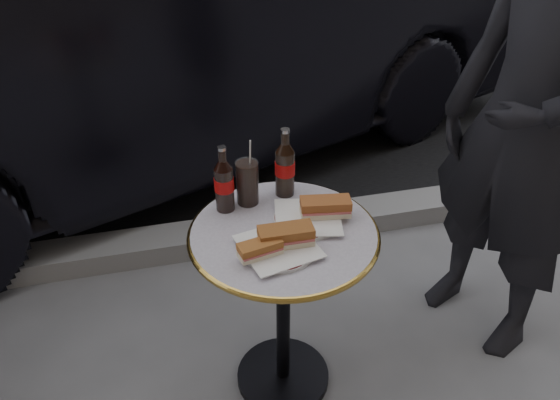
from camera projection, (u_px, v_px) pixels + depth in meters
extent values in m
plane|color=slate|center=(283.00, 378.00, 2.16)|extent=(80.00, 80.00, 0.00)
cube|color=black|center=(177.00, 23.00, 6.19)|extent=(40.00, 8.00, 0.00)
cube|color=gray|center=(242.00, 233.00, 2.86)|extent=(40.00, 0.20, 0.12)
cylinder|color=silver|center=(278.00, 248.00, 1.67)|extent=(0.24, 0.24, 0.01)
cylinder|color=silver|center=(308.00, 219.00, 1.80)|extent=(0.29, 0.29, 0.01)
cube|color=#A15C28|center=(260.00, 250.00, 1.62)|extent=(0.14, 0.09, 0.05)
cube|color=#945325|center=(286.00, 237.00, 1.66)|extent=(0.17, 0.08, 0.06)
cube|color=#9D5327|center=(325.00, 208.00, 1.79)|extent=(0.17, 0.10, 0.06)
cylinder|color=black|center=(247.00, 182.00, 1.85)|extent=(0.09, 0.09, 0.16)
imported|color=black|center=(167.00, 33.00, 3.25)|extent=(3.33, 5.16, 1.60)
imported|color=black|center=(530.00, 129.00, 1.91)|extent=(0.68, 0.80, 1.87)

